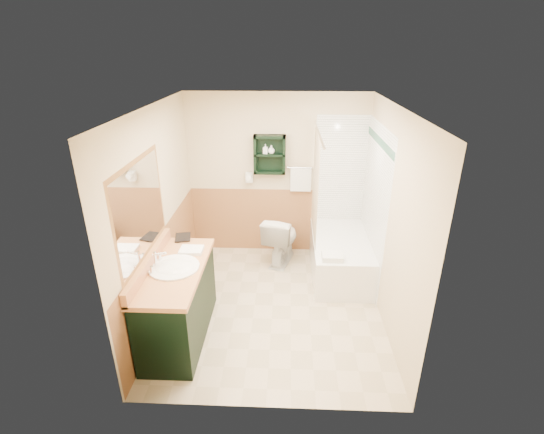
{
  "coord_description": "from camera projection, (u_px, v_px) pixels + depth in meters",
  "views": [
    {
      "loc": [
        0.16,
        -4.03,
        2.97
      ],
      "look_at": [
        -0.02,
        0.2,
        1.12
      ],
      "focal_mm": 26.0,
      "sensor_mm": 36.0,
      "label": 1
    }
  ],
  "objects": [
    {
      "name": "hair_dryer",
      "position": [
        249.0,
        177.0,
        5.73
      ],
      "size": [
        0.1,
        0.24,
        0.18
      ],
      "primitive_type": null,
      "color": "white",
      "rests_on": "back_wall"
    },
    {
      "name": "back_wall",
      "position": [
        277.0,
        176.0,
        5.8
      ],
      "size": [
        2.6,
        0.04,
        2.4
      ],
      "primitive_type": "cube",
      "color": "beige",
      "rests_on": "ground"
    },
    {
      "name": "ceiling",
      "position": [
        273.0,
        105.0,
        3.92
      ],
      "size": [
        2.6,
        3.0,
        0.04
      ],
      "primitive_type": "cube",
      "color": "white",
      "rests_on": "back_wall"
    },
    {
      "name": "towel_bar",
      "position": [
        301.0,
        168.0,
        5.66
      ],
      "size": [
        0.4,
        0.06,
        0.4
      ],
      "primitive_type": null,
      "color": "white",
      "rests_on": "back_wall"
    },
    {
      "name": "shower_curtain",
      "position": [
        315.0,
        194.0,
        5.26
      ],
      "size": [
        1.05,
        1.05,
        1.7
      ],
      "primitive_type": null,
      "color": "beige",
      "rests_on": "curtain_rod"
    },
    {
      "name": "floor",
      "position": [
        273.0,
        305.0,
        4.89
      ],
      "size": [
        3.0,
        3.0,
        0.0
      ],
      "primitive_type": "plane",
      "color": "beige",
      "rests_on": "ground"
    },
    {
      "name": "right_wall",
      "position": [
        392.0,
        219.0,
        4.36
      ],
      "size": [
        0.04,
        3.0,
        2.4
      ],
      "primitive_type": "cube",
      "color": "beige",
      "rests_on": "ground"
    },
    {
      "name": "tile_accent",
      "position": [
        380.0,
        141.0,
        4.77
      ],
      "size": [
        1.5,
        1.5,
        0.1
      ],
      "primitive_type": null,
      "color": "#144731",
      "rests_on": "right_wall"
    },
    {
      "name": "wainscot_back",
      "position": [
        277.0,
        220.0,
        6.05
      ],
      "size": [
        2.58,
        2.58,
        1.0
      ],
      "primitive_type": null,
      "color": "#AA7445",
      "rests_on": "back_wall"
    },
    {
      "name": "tile_back",
      "position": [
        346.0,
        187.0,
        5.78
      ],
      "size": [
        0.95,
        0.95,
        2.1
      ],
      "primitive_type": null,
      "color": "white",
      "rests_on": "back_wall"
    },
    {
      "name": "wall_shelf",
      "position": [
        270.0,
        155.0,
        5.56
      ],
      "size": [
        0.45,
        0.15,
        0.55
      ],
      "primitive_type": "cube",
      "color": "black",
      "rests_on": "back_wall"
    },
    {
      "name": "soap_bottle_a",
      "position": [
        265.0,
        151.0,
        5.54
      ],
      "size": [
        0.08,
        0.14,
        0.06
      ],
      "primitive_type": "imported",
      "rotation": [
        0.0,
        0.0,
        -0.18
      ],
      "color": "white",
      "rests_on": "wall_shelf"
    },
    {
      "name": "counter_towel",
      "position": [
        191.0,
        250.0,
        4.37
      ],
      "size": [
        0.25,
        0.2,
        0.04
      ],
      "primitive_type": "cube",
      "color": "white",
      "rests_on": "vanity"
    },
    {
      "name": "tub_towel",
      "position": [
        332.0,
        257.0,
        4.86
      ],
      "size": [
        0.25,
        0.21,
        0.07
      ],
      "primitive_type": "cube",
      "color": "white",
      "rests_on": "bathtub"
    },
    {
      "name": "curtain_rod",
      "position": [
        319.0,
        133.0,
        4.75
      ],
      "size": [
        0.03,
        1.6,
        0.03
      ],
      "primitive_type": "cylinder",
      "rotation": [
        1.57,
        0.0,
        0.0
      ],
      "color": "silver",
      "rests_on": "back_wall"
    },
    {
      "name": "vanity_book",
      "position": [
        174.0,
        230.0,
        4.62
      ],
      "size": [
        0.18,
        0.06,
        0.24
      ],
      "primitive_type": "imported",
      "rotation": [
        0.0,
        0.0,
        0.21
      ],
      "color": "black",
      "rests_on": "vanity"
    },
    {
      "name": "left_wall",
      "position": [
        157.0,
        215.0,
        4.46
      ],
      "size": [
        0.04,
        3.0,
        2.4
      ],
      "primitive_type": "cube",
      "color": "beige",
      "rests_on": "ground"
    },
    {
      "name": "bathtub",
      "position": [
        341.0,
        255.0,
        5.52
      ],
      "size": [
        0.81,
        1.5,
        0.54
      ],
      "primitive_type": "cube",
      "color": "white",
      "rests_on": "ground"
    },
    {
      "name": "wainscot_left",
      "position": [
        166.0,
        269.0,
        4.74
      ],
      "size": [
        2.98,
        2.98,
        1.0
      ],
      "primitive_type": null,
      "color": "#AA7445",
      "rests_on": "left_wall"
    },
    {
      "name": "vanity",
      "position": [
        178.0,
        302.0,
        4.23
      ],
      "size": [
        0.59,
        1.36,
        0.86
      ],
      "primitive_type": "cube",
      "color": "black",
      "rests_on": "ground"
    },
    {
      "name": "mirror_frame",
      "position": [
        140.0,
        210.0,
        3.84
      ],
      "size": [
        1.3,
        1.3,
        1.0
      ],
      "primitive_type": null,
      "color": "#9A6832",
      "rests_on": "left_wall"
    },
    {
      "name": "mirror_glass",
      "position": [
        141.0,
        210.0,
        3.83
      ],
      "size": [
        1.2,
        1.2,
        0.9
      ],
      "primitive_type": null,
      "color": "white",
      "rests_on": "left_wall"
    },
    {
      "name": "toilet",
      "position": [
        281.0,
        239.0,
        5.77
      ],
      "size": [
        0.6,
        0.83,
        0.73
      ],
      "primitive_type": "imported",
      "rotation": [
        0.0,
        0.0,
        2.86
      ],
      "color": "white",
      "rests_on": "ground"
    },
    {
      "name": "soap_bottle_b",
      "position": [
        271.0,
        150.0,
        5.53
      ],
      "size": [
        0.13,
        0.15,
        0.09
      ],
      "primitive_type": "imported",
      "rotation": [
        0.0,
        0.0,
        0.41
      ],
      "color": "white",
      "rests_on": "wall_shelf"
    },
    {
      "name": "tile_right",
      "position": [
        373.0,
        206.0,
        5.11
      ],
      "size": [
        1.5,
        1.5,
        2.1
      ],
      "primitive_type": null,
      "color": "white",
      "rests_on": "right_wall"
    }
  ]
}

